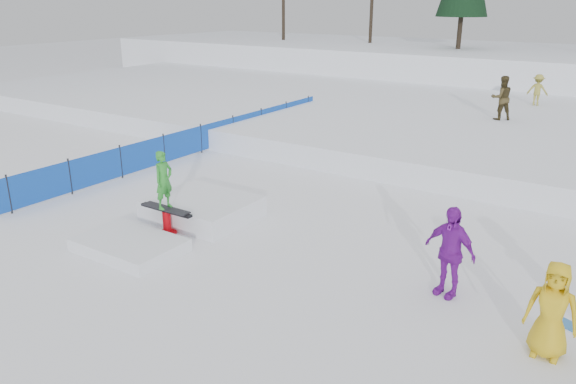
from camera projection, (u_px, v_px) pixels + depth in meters
The scene contains 9 objects.
ground at pixel (220, 258), 12.57m from camera, with size 120.00×120.00×0.00m, color white.
snow_berm at pixel (526, 70), 35.73m from camera, with size 60.00×14.00×2.40m, color white.
snow_midrise at pixel (453, 119), 25.00m from camera, with size 50.00×18.00×0.80m, color white.
safety_fence at pixel (201, 138), 20.99m from camera, with size 0.05×16.00×1.10m.
walker_olive at pixel (502, 98), 22.74m from camera, with size 0.87×0.67×1.78m, color #3C3219.
walker_ygreen at pixel (538, 90), 25.87m from camera, with size 0.92×0.53×1.42m, color #9D9538.
spectator_purple at pixel (450, 251), 10.77m from camera, with size 1.08×0.45×1.84m, color purple.
spectator_yellow at pixel (552, 310), 8.92m from camera, with size 0.81×0.53×1.66m, color gold.
jib_rail_feature at pixel (183, 215), 14.24m from camera, with size 2.60×4.40×2.11m.
Camera 1 is at (7.60, -8.61, 5.53)m, focal length 35.00 mm.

